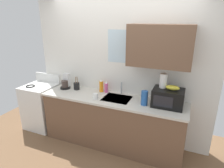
# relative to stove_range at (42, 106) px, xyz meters

# --- Properties ---
(kitchen_wall_assembly) EXTENTS (3.25, 0.42, 2.50)m
(kitchen_wall_assembly) POSITION_rel_stove_range_xyz_m (1.71, 0.31, 0.90)
(kitchen_wall_assembly) COLOR white
(kitchen_wall_assembly) RESTS_ON ground
(counter_unit) EXTENTS (2.48, 0.63, 0.90)m
(counter_unit) POSITION_rel_stove_range_xyz_m (1.59, -0.00, 0.00)
(counter_unit) COLOR brown
(counter_unit) RESTS_ON ground
(sink_faucet) EXTENTS (0.03, 0.03, 0.22)m
(sink_faucet) POSITION_rel_stove_range_xyz_m (1.66, 0.24, 0.55)
(sink_faucet) COLOR #B2B5BA
(sink_faucet) RESTS_ON counter_unit
(stove_range) EXTENTS (0.60, 0.60, 1.08)m
(stove_range) POSITION_rel_stove_range_xyz_m (0.00, 0.00, 0.00)
(stove_range) COLOR white
(stove_range) RESTS_ON ground
(microwave) EXTENTS (0.46, 0.35, 0.27)m
(microwave) POSITION_rel_stove_range_xyz_m (2.49, 0.04, 0.58)
(microwave) COLOR black
(microwave) RESTS_ON counter_unit
(banana_bunch) EXTENTS (0.20, 0.11, 0.07)m
(banana_bunch) POSITION_rel_stove_range_xyz_m (2.54, 0.05, 0.75)
(banana_bunch) COLOR gold
(banana_bunch) RESTS_ON microwave
(paper_towel_roll) EXTENTS (0.11, 0.11, 0.22)m
(paper_towel_roll) POSITION_rel_stove_range_xyz_m (2.39, 0.10, 0.82)
(paper_towel_roll) COLOR white
(paper_towel_roll) RESTS_ON microwave
(coffee_maker) EXTENTS (0.19, 0.21, 0.28)m
(coffee_maker) POSITION_rel_stove_range_xyz_m (0.58, 0.10, 0.55)
(coffee_maker) COLOR black
(coffee_maker) RESTS_ON counter_unit
(dish_soap_bottle_pink) EXTENTS (0.06, 0.06, 0.20)m
(dish_soap_bottle_pink) POSITION_rel_stove_range_xyz_m (1.38, 0.20, 0.54)
(dish_soap_bottle_pink) COLOR #E55999
(dish_soap_bottle_pink) RESTS_ON counter_unit
(dish_soap_bottle_orange) EXTENTS (0.07, 0.07, 0.24)m
(dish_soap_bottle_orange) POSITION_rel_stove_range_xyz_m (1.29, 0.19, 0.55)
(dish_soap_bottle_orange) COLOR orange
(dish_soap_bottle_orange) RESTS_ON counter_unit
(cereal_canister) EXTENTS (0.10, 0.10, 0.23)m
(cereal_canister) POSITION_rel_stove_range_xyz_m (2.15, -0.05, 0.56)
(cereal_canister) COLOR #2659A5
(cereal_canister) RESTS_ON counter_unit
(mug_white) EXTENTS (0.08, 0.08, 0.09)m
(mug_white) POSITION_rel_stove_range_xyz_m (1.34, -0.14, 0.49)
(mug_white) COLOR white
(mug_white) RESTS_ON counter_unit
(utensil_crock) EXTENTS (0.11, 0.11, 0.25)m
(utensil_crock) POSITION_rel_stove_range_xyz_m (0.81, 0.12, 0.51)
(utensil_crock) COLOR black
(utensil_crock) RESTS_ON counter_unit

